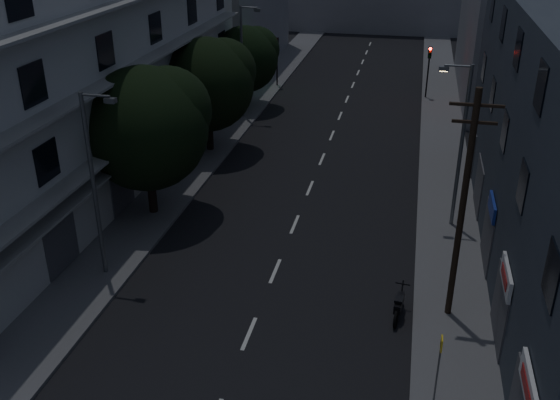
% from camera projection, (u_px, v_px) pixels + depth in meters
% --- Properties ---
extents(ground, '(160.00, 160.00, 0.00)m').
position_uv_depth(ground, '(323.00, 156.00, 39.75)').
color(ground, black).
rests_on(ground, ground).
extents(sidewalk_left, '(3.00, 90.00, 0.15)m').
position_uv_depth(sidewalk_left, '(211.00, 146.00, 41.15)').
color(sidewalk_left, '#565659').
rests_on(sidewalk_left, ground).
extents(sidewalk_right, '(3.00, 90.00, 0.15)m').
position_uv_depth(sidewalk_right, '(444.00, 165.00, 38.28)').
color(sidewalk_right, '#565659').
rests_on(sidewalk_right, ground).
extents(lane_markings, '(0.15, 60.50, 0.01)m').
position_uv_depth(lane_markings, '(336.00, 125.00, 45.25)').
color(lane_markings, beige).
rests_on(lane_markings, ground).
extents(building_left, '(7.00, 36.00, 14.00)m').
position_uv_depth(building_left, '(82.00, 63.00, 32.84)').
color(building_left, '#B7B7B1').
rests_on(building_left, ground).
extents(building_far_right, '(6.00, 20.00, 13.00)m').
position_uv_depth(building_far_right, '(507.00, 15.00, 49.62)').
color(building_far_right, slate).
rests_on(building_far_right, ground).
extents(tree_near, '(6.15, 6.15, 7.58)m').
position_uv_depth(tree_near, '(147.00, 124.00, 30.38)').
color(tree_near, black).
rests_on(tree_near, sidewalk_left).
extents(tree_mid, '(5.82, 5.82, 7.16)m').
position_uv_depth(tree_mid, '(208.00, 81.00, 38.63)').
color(tree_mid, black).
rests_on(tree_mid, sidewalk_left).
extents(tree_far, '(5.00, 5.00, 6.19)m').
position_uv_depth(tree_far, '(246.00, 57.00, 47.37)').
color(tree_far, black).
rests_on(tree_far, sidewalk_left).
extents(traffic_signal_far_right, '(0.28, 0.37, 4.10)m').
position_uv_depth(traffic_signal_far_right, '(429.00, 61.00, 49.91)').
color(traffic_signal_far_right, black).
rests_on(traffic_signal_far_right, sidewalk_right).
extents(traffic_signal_far_left, '(0.28, 0.37, 4.10)m').
position_uv_depth(traffic_signal_far_left, '(277.00, 51.00, 53.28)').
color(traffic_signal_far_left, black).
rests_on(traffic_signal_far_left, sidewalk_left).
extents(street_lamp_left_near, '(1.51, 0.25, 8.00)m').
position_uv_depth(street_lamp_left_near, '(95.00, 178.00, 25.16)').
color(street_lamp_left_near, slate).
rests_on(street_lamp_left_near, sidewalk_left).
extents(street_lamp_right, '(1.51, 0.25, 8.00)m').
position_uv_depth(street_lamp_right, '(460.00, 139.00, 29.22)').
color(street_lamp_right, slate).
rests_on(street_lamp_right, sidewalk_right).
extents(street_lamp_left_far, '(1.51, 0.25, 8.00)m').
position_uv_depth(street_lamp_left_far, '(243.00, 57.00, 44.71)').
color(street_lamp_left_far, slate).
rests_on(street_lamp_left_far, sidewalk_left).
extents(utility_pole, '(1.80, 0.24, 9.00)m').
position_uv_depth(utility_pole, '(463.00, 204.00, 22.37)').
color(utility_pole, black).
rests_on(utility_pole, sidewalk_right).
extents(bus_stop_sign, '(0.06, 0.35, 2.52)m').
position_uv_depth(bus_stop_sign, '(440.00, 358.00, 19.33)').
color(bus_stop_sign, '#595B60').
rests_on(bus_stop_sign, sidewalk_right).
extents(motorcycle, '(0.58, 1.99, 1.28)m').
position_uv_depth(motorcycle, '(399.00, 306.00, 24.19)').
color(motorcycle, black).
rests_on(motorcycle, ground).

